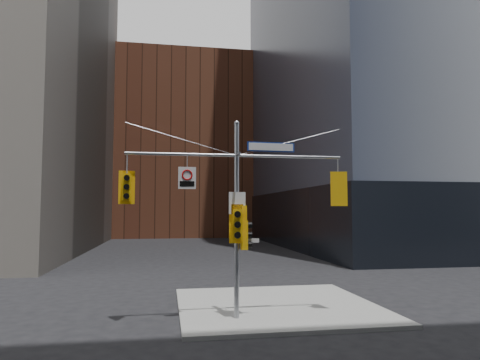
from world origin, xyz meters
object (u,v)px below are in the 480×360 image
object	(u,v)px
traffic_light_west_arm	(127,187)
traffic_light_pole_side	(245,235)
traffic_light_east_arm	(338,189)
traffic_light_pole_front	(238,224)
street_sign_blade	(271,147)
regulatory_sign_arm	(187,177)
signal_assembly	(237,199)

from	to	relation	value
traffic_light_west_arm	traffic_light_pole_side	world-z (taller)	traffic_light_west_arm
traffic_light_east_arm	traffic_light_pole_side	size ratio (longest dim) A/B	1.23
traffic_light_east_arm	traffic_light_pole_front	distance (m)	4.14
traffic_light_west_arm	traffic_light_pole_front	size ratio (longest dim) A/B	0.87
traffic_light_east_arm	traffic_light_pole_front	bearing A→B (deg)	17.01
traffic_light_east_arm	street_sign_blade	size ratio (longest dim) A/B	0.71
street_sign_blade	regulatory_sign_arm	size ratio (longest dim) A/B	2.30
traffic_light_pole_side	signal_assembly	bearing A→B (deg)	94.24
traffic_light_pole_side	street_sign_blade	world-z (taller)	street_sign_blade
signal_assembly	regulatory_sign_arm	world-z (taller)	signal_assembly
traffic_light_east_arm	traffic_light_pole_front	size ratio (longest dim) A/B	0.96
regulatory_sign_arm	traffic_light_pole_front	bearing A→B (deg)	-12.29
traffic_light_pole_front	street_sign_blade	bearing A→B (deg)	23.52
traffic_light_west_arm	traffic_light_east_arm	bearing A→B (deg)	-4.50
signal_assembly	traffic_light_east_arm	xyz separation A→B (m)	(3.92, 0.00, 0.38)
regulatory_sign_arm	traffic_light_pole_side	bearing A→B (deg)	-3.86
traffic_light_west_arm	traffic_light_pole_front	xyz separation A→B (m)	(3.90, -0.28, -1.31)
traffic_light_west_arm	street_sign_blade	size ratio (longest dim) A/B	0.65
traffic_light_west_arm	traffic_light_east_arm	size ratio (longest dim) A/B	0.91
traffic_light_pole_front	regulatory_sign_arm	bearing A→B (deg)	-176.01
signal_assembly	regulatory_sign_arm	distance (m)	1.96
traffic_light_west_arm	regulatory_sign_arm	xyz separation A→B (m)	(2.10, -0.03, 0.38)
traffic_light_east_arm	regulatory_sign_arm	bearing A→B (deg)	13.31
signal_assembly	traffic_light_pole_front	size ratio (longest dim) A/B	5.90
signal_assembly	regulatory_sign_arm	xyz separation A→B (m)	(-1.80, -0.02, 0.76)
traffic_light_east_arm	traffic_light_pole_side	distance (m)	3.98
traffic_light_pole_side	traffic_light_west_arm	bearing A→B (deg)	93.35
traffic_light_east_arm	traffic_light_pole_side	xyz separation A→B (m)	(-3.59, 0.00, -1.70)
traffic_light_west_arm	street_sign_blade	world-z (taller)	street_sign_blade
traffic_light_west_arm	traffic_light_east_arm	world-z (taller)	traffic_light_east_arm
signal_assembly	traffic_light_pole_side	xyz separation A→B (m)	(0.32, 0.00, -1.32)
traffic_light_east_arm	traffic_light_pole_front	world-z (taller)	traffic_light_east_arm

